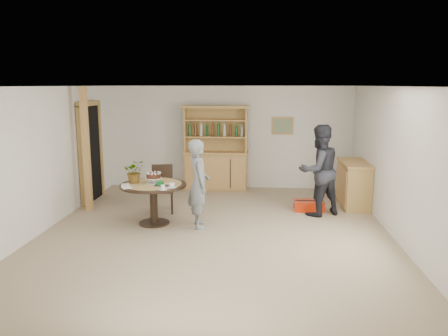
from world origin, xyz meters
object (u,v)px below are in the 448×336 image
(sideboard, at_px, (354,184))
(dining_chair, at_px, (163,185))
(dining_table, at_px, (153,192))
(red_suitcase, at_px, (309,205))
(teen_boy, at_px, (199,184))
(hutch, at_px, (216,161))
(adult_person, at_px, (319,170))

(sideboard, xyz_separation_m, dining_chair, (-3.93, -0.73, 0.06))
(dining_table, height_order, dining_chair, dining_chair)
(dining_chair, xyz_separation_m, red_suitcase, (2.96, 0.30, -0.43))
(teen_boy, bearing_deg, dining_table, 67.61)
(hutch, distance_m, sideboard, 3.29)
(hutch, height_order, adult_person, hutch)
(sideboard, height_order, teen_boy, teen_boy)
(hutch, relative_size, red_suitcase, 3.34)
(sideboard, relative_size, red_suitcase, 2.06)
(adult_person, bearing_deg, sideboard, -166.84)
(hutch, bearing_deg, sideboard, -22.21)
(teen_boy, bearing_deg, hutch, -16.14)
(hutch, bearing_deg, red_suitcase, -38.94)
(dining_table, xyz_separation_m, red_suitcase, (2.94, 1.12, -0.50))
(sideboard, distance_m, red_suitcase, 1.13)
(dining_chair, height_order, red_suitcase, dining_chair)
(adult_person, bearing_deg, dining_chair, -28.16)
(teen_boy, xyz_separation_m, adult_person, (2.23, 0.92, 0.10))
(hutch, xyz_separation_m, dining_chair, (-0.89, -1.97, -0.15))
(hutch, height_order, red_suitcase, hutch)
(hutch, bearing_deg, dining_table, -107.34)
(sideboard, bearing_deg, adult_person, -138.79)
(dining_chair, distance_m, adult_person, 3.11)
(adult_person, bearing_deg, red_suitcase, -94.42)
(dining_chair, xyz_separation_m, adult_person, (3.09, -0.01, 0.36))
(sideboard, relative_size, adult_person, 0.71)
(dining_chair, distance_m, teen_boy, 1.30)
(dining_table, bearing_deg, sideboard, 21.68)
(dining_table, bearing_deg, teen_boy, -6.71)
(hutch, bearing_deg, teen_boy, -90.46)
(dining_table, bearing_deg, red_suitcase, 20.91)
(hutch, height_order, sideboard, hutch)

